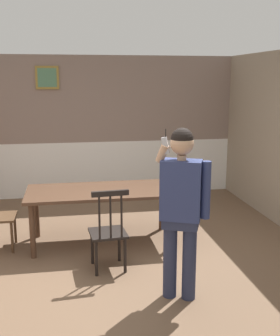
{
  "coord_description": "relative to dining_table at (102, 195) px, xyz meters",
  "views": [
    {
      "loc": [
        -0.46,
        -4.62,
        2.21
      ],
      "look_at": [
        0.29,
        -0.32,
        1.27
      ],
      "focal_mm": 44.75,
      "sensor_mm": 36.0,
      "label": 1
    }
  ],
  "objects": [
    {
      "name": "ground_plane",
      "position": [
        0.04,
        -0.81,
        -0.67
      ],
      "size": [
        7.22,
        7.22,
        0.0
      ],
      "primitive_type": "plane",
      "color": "brown"
    },
    {
      "name": "dining_table",
      "position": [
        0.0,
        0.0,
        0.0
      ],
      "size": [
        2.01,
        0.93,
        0.75
      ],
      "rotation": [
        0.0,
        0.0,
        -0.0
      ],
      "color": "#4C3323",
      "rests_on": "ground_plane"
    },
    {
      "name": "chair_near_window",
      "position": [
        0.0,
        -0.85,
        -0.2
      ],
      "size": [
        0.45,
        0.45,
        1.0
      ],
      "rotation": [
        0.0,
        0.0,
        0.08
      ],
      "color": "black",
      "rests_on": "ground_plane"
    },
    {
      "name": "person_figure",
      "position": [
        0.65,
        -1.61,
        0.35
      ],
      "size": [
        0.52,
        0.35,
        1.75
      ],
      "rotation": [
        0.0,
        0.0,
        2.74
      ],
      "color": "#282E49",
      "rests_on": "ground_plane"
    },
    {
      "name": "room_back_partition",
      "position": [
        0.03,
        2.48,
        0.6
      ],
      "size": [
        5.48,
        0.17,
        2.63
      ],
      "color": "gray",
      "rests_on": "ground_plane"
    }
  ]
}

